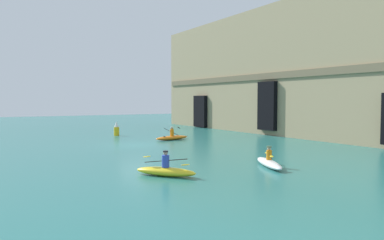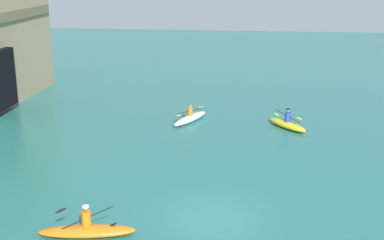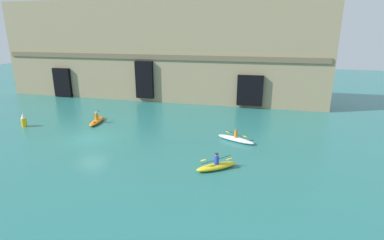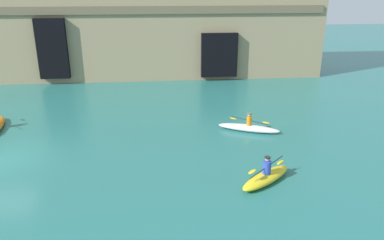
{
  "view_description": "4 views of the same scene",
  "coord_description": "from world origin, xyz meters",
  "px_view_note": "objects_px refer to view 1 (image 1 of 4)",
  "views": [
    {
      "loc": [
        27.9,
        -11.28,
        3.6
      ],
      "look_at": [
        6.05,
        1.69,
        2.24
      ],
      "focal_mm": 35.0,
      "sensor_mm": 36.0,
      "label": 1
    },
    {
      "loc": [
        -18.49,
        -1.49,
        9.34
      ],
      "look_at": [
        7.51,
        1.71,
        1.68
      ],
      "focal_mm": 50.0,
      "sensor_mm": 36.0,
      "label": 2
    },
    {
      "loc": [
        15.31,
        -22.33,
        9.33
      ],
      "look_at": [
        8.7,
        3.22,
        1.43
      ],
      "focal_mm": 28.0,
      "sensor_mm": 36.0,
      "label": 3
    },
    {
      "loc": [
        7.59,
        -17.28,
        8.08
      ],
      "look_at": [
        9.44,
        1.41,
        1.21
      ],
      "focal_mm": 35.0,
      "sensor_mm": 36.0,
      "label": 4
    }
  ],
  "objects_px": {
    "kayak_orange": "(172,137)",
    "kayak_yellow": "(166,171)",
    "marker_buoy": "(117,129)",
    "kayak_white": "(269,163)"
  },
  "relations": [
    {
      "from": "kayak_orange",
      "to": "marker_buoy",
      "type": "relative_size",
      "value": 2.5
    },
    {
      "from": "kayak_orange",
      "to": "kayak_yellow",
      "type": "height_order",
      "value": "kayak_yellow"
    },
    {
      "from": "kayak_yellow",
      "to": "kayak_white",
      "type": "relative_size",
      "value": 0.81
    },
    {
      "from": "kayak_yellow",
      "to": "kayak_white",
      "type": "xyz_separation_m",
      "value": [
        0.68,
        5.87,
        -0.03
      ]
    },
    {
      "from": "kayak_orange",
      "to": "kayak_white",
      "type": "relative_size",
      "value": 1.0
    },
    {
      "from": "kayak_white",
      "to": "marker_buoy",
      "type": "height_order",
      "value": "marker_buoy"
    },
    {
      "from": "kayak_yellow",
      "to": "kayak_white",
      "type": "bearing_deg",
      "value": -134.75
    },
    {
      "from": "kayak_orange",
      "to": "marker_buoy",
      "type": "bearing_deg",
      "value": 105.15
    },
    {
      "from": "kayak_white",
      "to": "marker_buoy",
      "type": "relative_size",
      "value": 2.5
    },
    {
      "from": "kayak_orange",
      "to": "kayak_yellow",
      "type": "distance_m",
      "value": 16.07
    }
  ]
}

